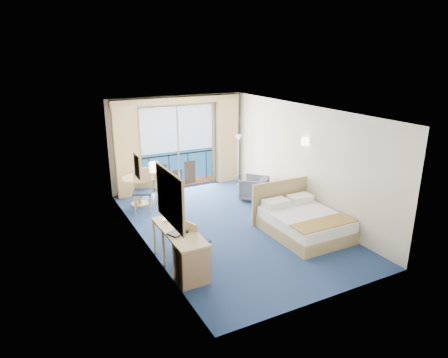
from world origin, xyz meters
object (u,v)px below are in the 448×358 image
desk_chair (194,239)px  table_chair_b (143,187)px  bed (303,222)px  nightstand (288,200)px  floor_lamp (238,147)px  armchair (254,188)px  round_table (139,184)px  table_chair_a (154,184)px  desk (189,257)px

desk_chair → table_chair_b: 3.09m
bed → nightstand: (0.51, 1.26, 0.01)m
floor_lamp → table_chair_b: (-3.12, -0.60, -0.56)m
armchair → table_chair_b: (-2.91, 0.65, 0.29)m
armchair → round_table: 3.09m
desk_chair → table_chair_a: (0.37, 3.53, -0.01)m
desk → armchair: bearing=42.5°
bed → desk: size_ratio=1.17×
nightstand → desk: size_ratio=0.36×
desk_chair → desk: bearing=126.8°
nightstand → table_chair_a: bearing=142.3°
desk_chair → table_chair_b: (-0.08, 3.09, 0.11)m
bed → table_chair_a: bed is taller
round_table → table_chair_a: size_ratio=0.97×
armchair → desk: (-3.13, -2.87, 0.10)m
nightstand → table_chair_b: (-3.25, 1.74, 0.33)m
armchair → table_chair_a: (-2.47, 1.09, 0.17)m
nightstand → floor_lamp: bearing=93.3°
table_chair_b → round_table: bearing=107.6°
desk_chair → round_table: (-0.06, 3.51, 0.07)m
armchair → table_chair_b: size_ratio=0.65×
table_chair_a → floor_lamp: bearing=-107.8°
table_chair_a → nightstand: bearing=-148.9°
armchair → desk: 4.25m
floor_lamp → desk_chair: size_ratio=1.73×
nightstand → table_chair_b: size_ratio=0.53×
floor_lamp → table_chair_b: size_ratio=1.42×
desk → desk_chair: 0.53m
armchair → floor_lamp: bearing=-141.5°
bed → table_chair_b: table_chair_b is taller
armchair → table_chair_a: table_chair_a is taller
armchair → floor_lamp: floor_lamp is taller
bed → floor_lamp: 3.72m
bed → table_chair_a: size_ratio=2.16×
table_chair_b → desk_chair: bearing=-68.4°
armchair → desk_chair: 3.74m
armchair → table_chair_a: bearing=-65.8°
table_chair_b → armchair: bearing=7.5°
table_chair_a → bed: bearing=-167.3°
round_table → bed: bearing=-51.4°
desk_chair → round_table: bearing=-18.1°
nightstand → floor_lamp: floor_lamp is taller
bed → desk_chair: 2.68m
desk_chair → table_chair_a: 3.55m
desk → desk_chair: size_ratio=1.80×
bed → desk_chair: size_ratio=2.11×
round_table → armchair: bearing=-20.4°
bed → nightstand: bed is taller
floor_lamp → armchair: bearing=-99.5°
floor_lamp → desk: (-3.34, -4.12, -0.76)m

